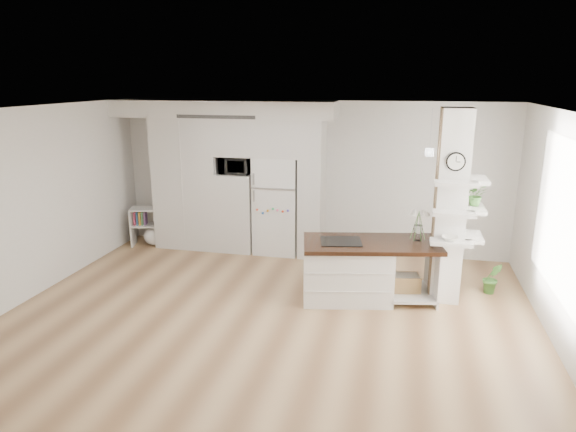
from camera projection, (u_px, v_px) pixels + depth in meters
name	position (u px, v px, depth m)	size (l,w,h in m)	color
floor	(267.00, 319.00, 6.76)	(7.00, 6.00, 0.01)	tan
room	(265.00, 181.00, 6.28)	(7.04, 6.04, 2.72)	white
cabinet_wall	(227.00, 168.00, 9.20)	(4.00, 0.71, 2.70)	silver
refrigerator	(278.00, 205.00, 9.17)	(0.78, 0.69, 1.75)	white
column	(457.00, 209.00, 6.96)	(0.69, 0.90, 2.70)	silver
window	(564.00, 219.00, 5.90)	(2.40, 2.40, 0.00)	white
pendant_light	(409.00, 162.00, 5.98)	(0.12, 0.12, 0.10)	white
kitchen_island	(355.00, 269.00, 7.30)	(2.03, 1.26, 1.42)	silver
bookshelf	(150.00, 229.00, 9.68)	(0.68, 0.50, 0.73)	silver
floor_plant_a	(492.00, 278.00, 7.51)	(0.26, 0.21, 0.48)	#3D752F
floor_plant_b	(439.00, 282.00, 7.32)	(0.28, 0.28, 0.51)	#3D752F
microwave	(236.00, 165.00, 9.10)	(0.54, 0.37, 0.30)	#2D2D2D
shelf_plant	(476.00, 195.00, 7.02)	(0.27, 0.23, 0.30)	#3D752F
decor_bowl	(450.00, 238.00, 6.85)	(0.22, 0.22, 0.05)	white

